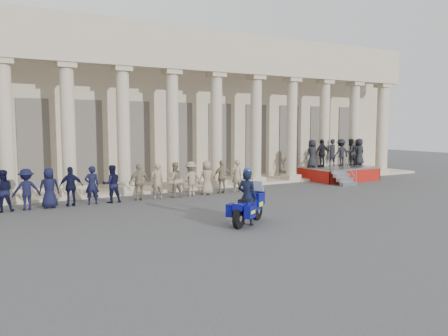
% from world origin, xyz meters
% --- Properties ---
extents(ground, '(90.00, 90.00, 0.00)m').
position_xyz_m(ground, '(0.00, 0.00, 0.00)').
color(ground, '#3D3D3F').
rests_on(ground, ground).
extents(building, '(40.00, 12.50, 9.00)m').
position_xyz_m(building, '(-0.00, 14.74, 4.52)').
color(building, tan).
rests_on(building, ground).
extents(officer_rank, '(19.47, 0.64, 1.68)m').
position_xyz_m(officer_rank, '(-5.72, 5.96, 0.84)').
color(officer_rank, black).
rests_on(officer_rank, ground).
extents(reviewing_stand, '(4.85, 4.05, 2.59)m').
position_xyz_m(reviewing_stand, '(12.33, 7.32, 1.44)').
color(reviewing_stand, gray).
rests_on(reviewing_stand, ground).
extents(motorcycle, '(1.96, 1.56, 1.45)m').
position_xyz_m(motorcycle, '(0.56, -0.60, 0.63)').
color(motorcycle, black).
rests_on(motorcycle, ground).
extents(rider, '(0.77, 0.84, 2.00)m').
position_xyz_m(rider, '(0.46, -0.67, 0.99)').
color(rider, black).
rests_on(rider, ground).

